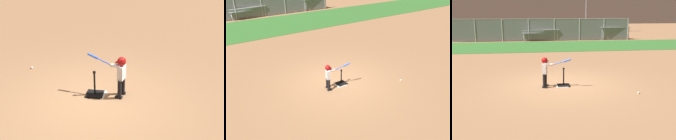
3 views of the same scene
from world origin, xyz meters
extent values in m
plane|color=#99704C|center=(0.00, 0.00, 0.00)|extent=(90.00, 90.00, 0.00)
cube|color=#33702D|center=(0.00, 11.05, 0.01)|extent=(56.00, 6.26, 0.02)
cylinder|color=#9E9EA3|center=(-1.18, 14.75, 1.02)|extent=(0.08, 0.08, 2.05)
cylinder|color=#9E9EA3|center=(1.18, 14.75, 1.02)|extent=(0.08, 0.08, 2.05)
cylinder|color=#9E9EA3|center=(3.55, 14.75, 1.02)|extent=(0.08, 0.08, 2.05)
cylinder|color=#9E9EA3|center=(5.91, 14.75, 1.02)|extent=(0.08, 0.08, 2.05)
cube|color=slate|center=(0.00, 14.75, 1.02)|extent=(16.56, 0.02, 1.97)
cube|color=white|center=(-0.05, -0.24, 0.01)|extent=(0.47, 0.47, 0.02)
cube|color=black|center=(0.01, -0.22, 0.02)|extent=(0.45, 0.41, 0.04)
cylinder|color=black|center=(0.01, -0.22, 0.34)|extent=(0.05, 0.05, 0.60)
cylinder|color=black|center=(0.01, -0.22, 0.67)|extent=(0.08, 0.08, 0.05)
cylinder|color=black|center=(-0.66, -0.14, 0.25)|extent=(0.13, 0.13, 0.51)
cube|color=black|center=(-0.64, -0.15, 0.03)|extent=(0.20, 0.13, 0.06)
cylinder|color=black|center=(-0.72, -0.38, 0.25)|extent=(0.13, 0.13, 0.51)
cube|color=black|center=(-0.70, -0.38, 0.03)|extent=(0.20, 0.13, 0.06)
cube|color=silver|center=(-0.69, -0.26, 0.69)|extent=(0.20, 0.29, 0.37)
sphere|color=#DBB293|center=(-0.69, -0.26, 0.99)|extent=(0.19, 0.19, 0.19)
sphere|color=maroon|center=(-0.69, -0.26, 1.00)|extent=(0.23, 0.23, 0.23)
cube|color=maroon|center=(-0.60, -0.28, 0.97)|extent=(0.15, 0.19, 0.01)
cylinder|color=silver|center=(-0.54, -0.25, 0.86)|extent=(0.30, 0.22, 0.11)
cylinder|color=silver|center=(-0.57, -0.34, 0.86)|extent=(0.30, 0.09, 0.11)
sphere|color=#DBB293|center=(-0.42, -0.33, 0.85)|extent=(0.10, 0.10, 0.10)
cylinder|color=blue|center=(-0.10, -0.41, 0.95)|extent=(0.65, 0.20, 0.24)
cylinder|color=blue|center=(0.10, -0.47, 1.02)|extent=(0.30, 0.13, 0.15)
cylinder|color=black|center=(-0.44, -0.33, 0.84)|extent=(0.04, 0.05, 0.05)
sphere|color=white|center=(2.40, -1.52, 0.04)|extent=(0.07, 0.07, 0.07)
cube|color=#ADAFB7|center=(-0.20, 15.79, 0.34)|extent=(3.38, 0.58, 0.04)
cube|color=#ADAFB7|center=(-0.23, 16.03, 0.04)|extent=(3.38, 0.63, 0.04)
cube|color=#ADAFB7|center=(-0.14, 15.19, 0.68)|extent=(3.38, 0.58, 0.04)
cube|color=#ADAFB7|center=(-0.16, 15.43, 0.38)|extent=(3.38, 0.63, 0.04)
cube|color=#ADAFB7|center=(-0.07, 14.60, 1.02)|extent=(3.38, 0.58, 0.04)
cube|color=#ADAFB7|center=(-0.10, 14.83, 0.72)|extent=(3.38, 0.63, 0.04)
cylinder|color=#ADAFB7|center=(1.32, 16.19, 0.18)|extent=(0.06, 0.06, 0.36)
cylinder|color=#ADAFB7|center=(1.47, 14.76, 0.52)|extent=(0.06, 0.06, 1.04)
cylinder|color=#ADAFB7|center=(1.39, 15.48, 0.70)|extent=(0.20, 1.46, 0.72)
cylinder|color=#ADAFB7|center=(-1.77, 15.86, 0.18)|extent=(0.06, 0.06, 0.36)
cylinder|color=#ADAFB7|center=(-1.62, 14.43, 0.52)|extent=(0.06, 0.06, 1.04)
cylinder|color=#ADAFB7|center=(-1.69, 15.15, 0.70)|extent=(0.20, 1.46, 0.72)
cube|color=#ADAFB7|center=(6.94, 16.52, 0.30)|extent=(2.96, 0.46, 0.04)
cube|color=#ADAFB7|center=(6.92, 16.76, 0.04)|extent=(2.96, 0.52, 0.04)
cube|color=#ADAFB7|center=(6.99, 15.94, 0.59)|extent=(2.96, 0.46, 0.04)
cube|color=#ADAFB7|center=(6.97, 16.17, 0.34)|extent=(2.96, 0.52, 0.04)
cube|color=#ADAFB7|center=(7.04, 15.35, 0.89)|extent=(2.96, 0.46, 0.04)
cube|color=#ADAFB7|center=(7.02, 15.59, 0.63)|extent=(2.96, 0.52, 0.04)
cube|color=#ADAFB7|center=(7.07, 15.00, 0.93)|extent=(2.96, 0.52, 0.04)
cylinder|color=#ADAFB7|center=(8.28, 16.87, 0.16)|extent=(0.06, 0.06, 0.32)
cylinder|color=#ADAFB7|center=(8.44, 14.87, 0.60)|extent=(0.06, 0.06, 1.21)
cylinder|color=#ADAFB7|center=(8.36, 15.87, 0.76)|extent=(0.21, 2.02, 0.93)
cylinder|color=#ADAFB7|center=(5.57, 16.65, 0.16)|extent=(0.06, 0.06, 0.32)
cylinder|color=#ADAFB7|center=(5.73, 14.66, 0.60)|extent=(0.06, 0.06, 1.21)
cylinder|color=#ADAFB7|center=(5.65, 15.65, 0.76)|extent=(0.21, 2.02, 0.93)
camera|label=1|loc=(-1.41, 5.71, 3.59)|focal=42.00mm
camera|label=2|loc=(-4.81, -7.03, 4.85)|focal=35.00mm
camera|label=3|loc=(-1.25, -9.58, 2.77)|focal=42.00mm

